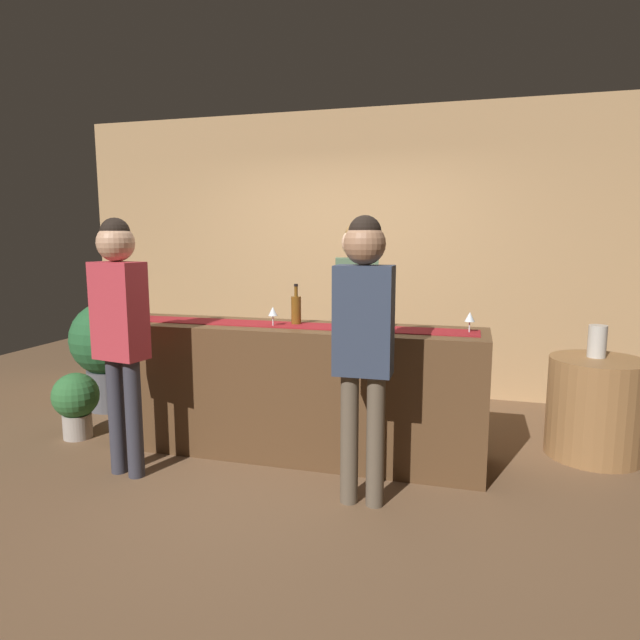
{
  "coord_description": "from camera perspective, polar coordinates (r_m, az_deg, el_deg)",
  "views": [
    {
      "loc": [
        1.25,
        -3.78,
        1.62
      ],
      "look_at": [
        0.2,
        0.0,
        1.03
      ],
      "focal_mm": 30.84,
      "sensor_mm": 36.0,
      "label": 1
    }
  ],
  "objects": [
    {
      "name": "wine_glass_far_end",
      "position": [
        3.84,
        15.28,
        0.25
      ],
      "size": [
        0.07,
        0.07,
        0.14
      ],
      "color": "silver",
      "rests_on": "bar_counter"
    },
    {
      "name": "bartender",
      "position": [
        4.49,
        3.77,
        1.69
      ],
      "size": [
        0.38,
        0.28,
        1.74
      ],
      "rotation": [
        0.0,
        0.0,
        3.39
      ],
      "color": "#26262B",
      "rests_on": "ground"
    },
    {
      "name": "wine_glass_near_customer",
      "position": [
        4.0,
        -4.91,
        0.84
      ],
      "size": [
        0.07,
        0.07,
        0.14
      ],
      "color": "silver",
      "rests_on": "bar_counter"
    },
    {
      "name": "counter_runner_cloth",
      "position": [
        4.03,
        -2.73,
        -0.55
      ],
      "size": [
        2.64,
        0.28,
        0.01
      ],
      "primitive_type": "cube",
      "color": "maroon",
      "rests_on": "bar_counter"
    },
    {
      "name": "back_wall",
      "position": [
        5.82,
        3.14,
        6.92
      ],
      "size": [
        6.0,
        0.12,
        2.9
      ],
      "primitive_type": "cube",
      "color": "tan",
      "rests_on": "ground"
    },
    {
      "name": "bar_counter",
      "position": [
        4.14,
        -2.68,
        -7.28
      ],
      "size": [
        2.78,
        0.6,
        0.98
      ],
      "primitive_type": "cube",
      "color": "#543821",
      "rests_on": "ground"
    },
    {
      "name": "vase_on_side_table",
      "position": [
        4.54,
        26.82,
        -1.98
      ],
      "size": [
        0.13,
        0.13,
        0.24
      ],
      "primitive_type": "cylinder",
      "color": "#B7B2A8",
      "rests_on": "round_side_table"
    },
    {
      "name": "wine_bottle_amber",
      "position": [
        4.07,
        -2.43,
        1.11
      ],
      "size": [
        0.07,
        0.07,
        0.3
      ],
      "color": "brown",
      "rests_on": "bar_counter"
    },
    {
      "name": "wine_glass_mid_counter",
      "position": [
        3.95,
        2.2,
        0.76
      ],
      "size": [
        0.07,
        0.07,
        0.14
      ],
      "color": "silver",
      "rests_on": "bar_counter"
    },
    {
      "name": "customer_sipping",
      "position": [
        3.23,
        4.56,
        -0.95
      ],
      "size": [
        0.34,
        0.24,
        1.75
      ],
      "rotation": [
        0.0,
        0.0,
        0.01
      ],
      "color": "brown",
      "rests_on": "ground"
    },
    {
      "name": "potted_plant_tall",
      "position": [
        5.56,
        -21.06,
        -2.65
      ],
      "size": [
        0.7,
        0.7,
        1.02
      ],
      "color": "#4C4C51",
      "rests_on": "ground"
    },
    {
      "name": "potted_plant_small",
      "position": [
        4.9,
        -24.0,
        -7.65
      ],
      "size": [
        0.37,
        0.37,
        0.54
      ],
      "color": "#9E9389",
      "rests_on": "ground"
    },
    {
      "name": "customer_browsing",
      "position": [
        3.87,
        -20.07,
        0.15
      ],
      "size": [
        0.37,
        0.26,
        1.75
      ],
      "rotation": [
        0.0,
        0.0,
        -0.19
      ],
      "color": "#33333D",
      "rests_on": "ground"
    },
    {
      "name": "ground_plane",
      "position": [
        4.3,
        -2.63,
        -13.55
      ],
      "size": [
        10.0,
        10.0,
        0.0
      ],
      "primitive_type": "plane",
      "color": "brown"
    },
    {
      "name": "round_side_table",
      "position": [
        4.6,
        26.67,
        -8.12
      ],
      "size": [
        0.68,
        0.68,
        0.74
      ],
      "primitive_type": "cylinder",
      "color": "olive",
      "rests_on": "ground"
    },
    {
      "name": "wine_bottle_clear",
      "position": [
        3.86,
        5.89,
        0.67
      ],
      "size": [
        0.07,
        0.07,
        0.3
      ],
      "color": "#B2C6C1",
      "rests_on": "bar_counter"
    }
  ]
}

